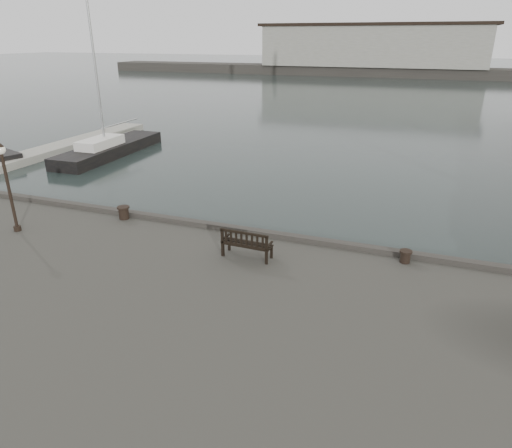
{
  "coord_description": "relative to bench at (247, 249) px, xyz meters",
  "views": [
    {
      "loc": [
        5.31,
        -13.62,
        7.86
      ],
      "look_at": [
        0.41,
        -0.5,
        2.1
      ],
      "focal_mm": 32.0,
      "sensor_mm": 36.0,
      "label": 1
    }
  ],
  "objects": [
    {
      "name": "pontoon",
      "position": [
        -20.63,
        11.89,
        -1.6
      ],
      "size": [
        2.0,
        24.0,
        0.5
      ],
      "primitive_type": "cube",
      "color": "#A1A096",
      "rests_on": "ground"
    },
    {
      "name": "bollard_left",
      "position": [
        -5.48,
        1.39,
        -0.05
      ],
      "size": [
        0.57,
        0.57,
        0.48
      ],
      "primitive_type": "cylinder",
      "rotation": [
        0.0,
        0.0,
        -0.31
      ],
      "color": "black",
      "rests_on": "quay"
    },
    {
      "name": "breakwater",
      "position": [
        -5.19,
        93.89,
        2.45
      ],
      "size": [
        140.0,
        9.5,
        12.2
      ],
      "color": "#383530",
      "rests_on": "ground"
    },
    {
      "name": "bollard_right",
      "position": [
        4.59,
        1.35,
        -0.09
      ],
      "size": [
        0.48,
        0.48,
        0.39
      ],
      "primitive_type": "cylinder",
      "rotation": [
        0.0,
        0.0,
        0.37
      ],
      "color": "black",
      "rests_on": "quay"
    },
    {
      "name": "yacht_c",
      "position": [
        -16.39,
        14.81,
        -1.6
      ],
      "size": [
        2.77,
        10.23,
        13.58
      ],
      "rotation": [
        0.0,
        0.0,
        0.03
      ],
      "color": "black",
      "rests_on": "ground"
    },
    {
      "name": "bench",
      "position": [
        0.0,
        0.0,
        0.0
      ],
      "size": [
        1.57,
        0.59,
        0.89
      ],
      "rotation": [
        0.0,
        0.0,
        -0.04
      ],
      "color": "black",
      "rests_on": "quay"
    },
    {
      "name": "ground",
      "position": [
        -0.63,
        1.89,
        -1.85
      ],
      "size": [
        400.0,
        400.0,
        0.0
      ],
      "primitive_type": "plane",
      "color": "black",
      "rests_on": "ground"
    },
    {
      "name": "lamp_post",
      "position": [
        -8.3,
        -0.88,
        1.73
      ],
      "size": [
        0.31,
        0.31,
        3.14
      ],
      "rotation": [
        0.0,
        0.0,
        0.25
      ],
      "color": "black",
      "rests_on": "quay"
    }
  ]
}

